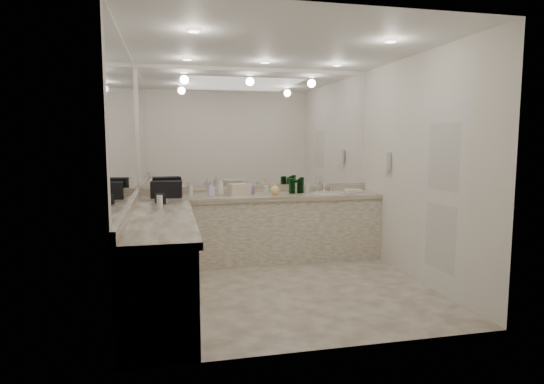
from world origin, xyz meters
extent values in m
plane|color=beige|center=(0.00, 0.00, 0.00)|extent=(3.20, 3.20, 0.00)
plane|color=white|center=(0.00, 0.00, 2.60)|extent=(3.20, 3.20, 0.00)
cube|color=white|center=(0.00, 1.50, 1.30)|extent=(3.20, 0.02, 2.60)
cube|color=white|center=(-1.60, 0.00, 1.30)|extent=(0.02, 3.00, 2.60)
cube|color=white|center=(1.60, 0.00, 1.30)|extent=(0.02, 3.00, 2.60)
cube|color=silver|center=(0.00, 1.20, 0.42)|extent=(3.20, 0.60, 0.84)
cube|color=beige|center=(0.00, 1.19, 0.87)|extent=(3.20, 0.64, 0.06)
cube|color=silver|center=(-1.30, -0.30, 0.42)|extent=(0.60, 2.40, 0.84)
cube|color=beige|center=(-1.29, -0.30, 0.87)|extent=(0.64, 2.42, 0.06)
cube|color=beige|center=(0.00, 1.48, 0.95)|extent=(3.20, 0.04, 0.10)
cube|color=beige|center=(-1.58, 0.00, 0.95)|extent=(0.04, 3.00, 0.10)
cube|color=white|center=(0.00, 1.49, 1.77)|extent=(3.12, 0.01, 1.55)
cube|color=white|center=(-1.59, 0.00, 1.77)|extent=(0.01, 2.92, 1.55)
cylinder|color=white|center=(0.95, 1.20, 0.90)|extent=(0.44, 0.44, 0.03)
cube|color=silver|center=(0.95, 1.41, 0.97)|extent=(0.24, 0.16, 0.14)
cube|color=white|center=(1.56, 0.70, 1.35)|extent=(0.06, 0.10, 0.24)
cube|color=white|center=(1.59, -0.50, 1.05)|extent=(0.02, 0.82, 2.10)
cube|color=black|center=(-1.23, 1.17, 1.01)|extent=(0.40, 0.27, 0.22)
cube|color=black|center=(-1.30, 0.58, 0.95)|extent=(0.13, 0.21, 0.11)
cube|color=beige|center=(-0.30, 1.19, 0.98)|extent=(0.30, 0.23, 0.16)
cube|color=white|center=(1.31, 1.19, 0.92)|extent=(0.23, 0.16, 0.04)
cylinder|color=white|center=(-1.30, 0.20, 0.97)|extent=(0.06, 0.06, 0.14)
imported|color=silver|center=(-0.55, 1.22, 1.02)|extent=(0.09, 0.09, 0.23)
imported|color=white|center=(-0.67, 1.22, 0.99)|extent=(0.10, 0.10, 0.19)
imported|color=#FFCF8A|center=(0.18, 1.16, 0.98)|extent=(0.16, 0.16, 0.17)
cylinder|color=#0C521A|center=(0.52, 1.27, 0.99)|extent=(0.07, 0.07, 0.18)
cylinder|color=#0C521A|center=(0.56, 1.25, 1.00)|extent=(0.06, 0.06, 0.20)
cylinder|color=#0C521A|center=(0.44, 1.22, 0.99)|extent=(0.07, 0.07, 0.18)
cylinder|color=#0C521A|center=(0.58, 1.28, 1.01)|extent=(0.06, 0.06, 0.22)
cylinder|color=#0C521A|center=(0.44, 1.27, 1.00)|extent=(0.07, 0.07, 0.20)
cylinder|color=white|center=(-0.93, 1.32, 0.97)|extent=(0.06, 0.06, 0.13)
cylinder|color=white|center=(-0.27, 1.31, 0.93)|extent=(0.04, 0.04, 0.07)
cylinder|color=#E57F66|center=(0.56, 1.29, 0.95)|extent=(0.06, 0.06, 0.11)
cylinder|color=silver|center=(0.07, 1.18, 0.96)|extent=(0.06, 0.06, 0.12)
cylinder|color=silver|center=(-1.20, 1.34, 0.94)|extent=(0.06, 0.06, 0.09)
cylinder|color=white|center=(0.50, 1.26, 0.97)|extent=(0.04, 0.04, 0.14)
cylinder|color=#9966B2|center=(-0.11, 1.25, 0.96)|extent=(0.06, 0.06, 0.12)
cylinder|color=silver|center=(0.63, 1.16, 0.96)|extent=(0.05, 0.05, 0.12)
camera|label=1|loc=(-1.19, -4.70, 1.62)|focal=30.00mm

